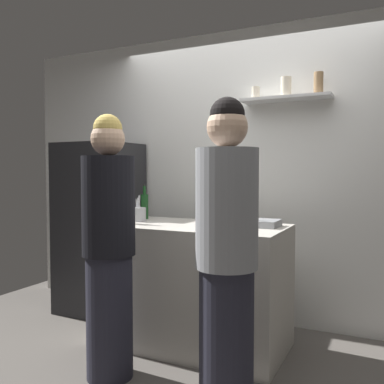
{
  "coord_description": "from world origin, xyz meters",
  "views": [
    {
      "loc": [
        1.18,
        -2.42,
        1.34
      ],
      "look_at": [
        -0.21,
        0.49,
        1.18
      ],
      "focal_mm": 39.65,
      "sensor_mm": 36.0,
      "label": 1
    }
  ],
  "objects_px": {
    "baking_pan": "(256,223)",
    "person_blonde": "(109,248)",
    "utensil_holder": "(139,214)",
    "wine_bottle_amber_glass": "(224,208)",
    "water_bottle_plastic": "(212,215)",
    "person_grey_hoodie": "(227,259)",
    "refrigerator": "(100,227)",
    "wine_bottle_pale_glass": "(123,209)",
    "wine_bottle_green_glass": "(145,205)"
  },
  "relations": [
    {
      "from": "wine_bottle_amber_glass",
      "to": "wine_bottle_pale_glass",
      "type": "bearing_deg",
      "value": -163.8
    },
    {
      "from": "refrigerator",
      "to": "baking_pan",
      "type": "distance_m",
      "value": 1.65
    },
    {
      "from": "wine_bottle_green_glass",
      "to": "person_grey_hoodie",
      "type": "xyz_separation_m",
      "value": [
        1.12,
        -0.95,
        -0.18
      ]
    },
    {
      "from": "wine_bottle_green_glass",
      "to": "water_bottle_plastic",
      "type": "xyz_separation_m",
      "value": [
        0.82,
        -0.46,
        -0.0
      ]
    },
    {
      "from": "wine_bottle_green_glass",
      "to": "wine_bottle_pale_glass",
      "type": "xyz_separation_m",
      "value": [
        0.01,
        -0.34,
        -0.0
      ]
    },
    {
      "from": "baking_pan",
      "to": "water_bottle_plastic",
      "type": "relative_size",
      "value": 1.36
    },
    {
      "from": "utensil_holder",
      "to": "wine_bottle_amber_glass",
      "type": "relative_size",
      "value": 0.61
    },
    {
      "from": "baking_pan",
      "to": "wine_bottle_amber_glass",
      "type": "distance_m",
      "value": 0.26
    },
    {
      "from": "wine_bottle_green_glass",
      "to": "wine_bottle_pale_glass",
      "type": "bearing_deg",
      "value": -87.82
    },
    {
      "from": "wine_bottle_amber_glass",
      "to": "refrigerator",
      "type": "bearing_deg",
      "value": 167.83
    },
    {
      "from": "baking_pan",
      "to": "person_grey_hoodie",
      "type": "relative_size",
      "value": 0.2
    },
    {
      "from": "utensil_holder",
      "to": "wine_bottle_pale_glass",
      "type": "distance_m",
      "value": 0.18
    },
    {
      "from": "person_grey_hoodie",
      "to": "water_bottle_plastic",
      "type": "bearing_deg",
      "value": -123.61
    },
    {
      "from": "wine_bottle_amber_glass",
      "to": "wine_bottle_green_glass",
      "type": "bearing_deg",
      "value": 171.54
    },
    {
      "from": "wine_bottle_amber_glass",
      "to": "person_blonde",
      "type": "xyz_separation_m",
      "value": [
        -0.5,
        -0.76,
        -0.22
      ]
    },
    {
      "from": "wine_bottle_green_glass",
      "to": "person_grey_hoodie",
      "type": "relative_size",
      "value": 0.17
    },
    {
      "from": "baking_pan",
      "to": "wine_bottle_amber_glass",
      "type": "xyz_separation_m",
      "value": [
        -0.23,
        -0.06,
        0.11
      ]
    },
    {
      "from": "refrigerator",
      "to": "water_bottle_plastic",
      "type": "xyz_separation_m",
      "value": [
        1.44,
        -0.64,
        0.24
      ]
    },
    {
      "from": "refrigerator",
      "to": "water_bottle_plastic",
      "type": "distance_m",
      "value": 1.6
    },
    {
      "from": "wine_bottle_pale_glass",
      "to": "refrigerator",
      "type": "bearing_deg",
      "value": 140.61
    },
    {
      "from": "utensil_holder",
      "to": "person_grey_hoodie",
      "type": "relative_size",
      "value": 0.12
    },
    {
      "from": "wine_bottle_green_glass",
      "to": "wine_bottle_amber_glass",
      "type": "distance_m",
      "value": 0.78
    },
    {
      "from": "utensil_holder",
      "to": "person_grey_hoodie",
      "type": "height_order",
      "value": "person_grey_hoodie"
    },
    {
      "from": "wine_bottle_amber_glass",
      "to": "water_bottle_plastic",
      "type": "xyz_separation_m",
      "value": [
        0.05,
        -0.34,
        -0.02
      ]
    },
    {
      "from": "refrigerator",
      "to": "wine_bottle_green_glass",
      "type": "xyz_separation_m",
      "value": [
        0.62,
        -0.19,
        0.25
      ]
    },
    {
      "from": "refrigerator",
      "to": "person_blonde",
      "type": "relative_size",
      "value": 0.94
    },
    {
      "from": "baking_pan",
      "to": "person_grey_hoodie",
      "type": "xyz_separation_m",
      "value": [
        0.11,
        -0.9,
        -0.09
      ]
    },
    {
      "from": "refrigerator",
      "to": "water_bottle_plastic",
      "type": "bearing_deg",
      "value": -23.99
    },
    {
      "from": "baking_pan",
      "to": "wine_bottle_pale_glass",
      "type": "relative_size",
      "value": 1.11
    },
    {
      "from": "wine_bottle_green_glass",
      "to": "person_grey_hoodie",
      "type": "distance_m",
      "value": 1.48
    },
    {
      "from": "refrigerator",
      "to": "person_grey_hoodie",
      "type": "height_order",
      "value": "person_grey_hoodie"
    },
    {
      "from": "baking_pan",
      "to": "water_bottle_plastic",
      "type": "height_order",
      "value": "water_bottle_plastic"
    },
    {
      "from": "person_blonde",
      "to": "water_bottle_plastic",
      "type": "bearing_deg",
      "value": 9.59
    },
    {
      "from": "wine_bottle_pale_glass",
      "to": "person_grey_hoodie",
      "type": "distance_m",
      "value": 1.28
    },
    {
      "from": "person_blonde",
      "to": "utensil_holder",
      "type": "bearing_deg",
      "value": 79.58
    },
    {
      "from": "water_bottle_plastic",
      "to": "person_grey_hoodie",
      "type": "xyz_separation_m",
      "value": [
        0.3,
        -0.5,
        -0.18
      ]
    },
    {
      "from": "water_bottle_plastic",
      "to": "person_blonde",
      "type": "xyz_separation_m",
      "value": [
        -0.54,
        -0.42,
        -0.2
      ]
    },
    {
      "from": "wine_bottle_pale_glass",
      "to": "wine_bottle_amber_glass",
      "type": "xyz_separation_m",
      "value": [
        0.76,
        0.22,
        0.02
      ]
    },
    {
      "from": "wine_bottle_pale_glass",
      "to": "person_grey_hoodie",
      "type": "height_order",
      "value": "person_grey_hoodie"
    },
    {
      "from": "wine_bottle_green_glass",
      "to": "wine_bottle_amber_glass",
      "type": "relative_size",
      "value": 0.85
    },
    {
      "from": "person_grey_hoodie",
      "to": "refrigerator",
      "type": "bearing_deg",
      "value": -97.85
    },
    {
      "from": "refrigerator",
      "to": "utensil_holder",
      "type": "distance_m",
      "value": 0.79
    },
    {
      "from": "refrigerator",
      "to": "baking_pan",
      "type": "relative_size",
      "value": 4.73
    },
    {
      "from": "utensil_holder",
      "to": "person_grey_hoodie",
      "type": "bearing_deg",
      "value": -36.25
    },
    {
      "from": "utensil_holder",
      "to": "wine_bottle_amber_glass",
      "type": "distance_m",
      "value": 0.73
    },
    {
      "from": "wine_bottle_amber_glass",
      "to": "water_bottle_plastic",
      "type": "height_order",
      "value": "wine_bottle_amber_glass"
    },
    {
      "from": "baking_pan",
      "to": "person_blonde",
      "type": "distance_m",
      "value": 1.1
    },
    {
      "from": "water_bottle_plastic",
      "to": "person_blonde",
      "type": "distance_m",
      "value": 0.71
    },
    {
      "from": "wine_bottle_amber_glass",
      "to": "utensil_holder",
      "type": "bearing_deg",
      "value": -175.56
    },
    {
      "from": "wine_bottle_green_glass",
      "to": "wine_bottle_pale_glass",
      "type": "relative_size",
      "value": 0.97
    }
  ]
}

